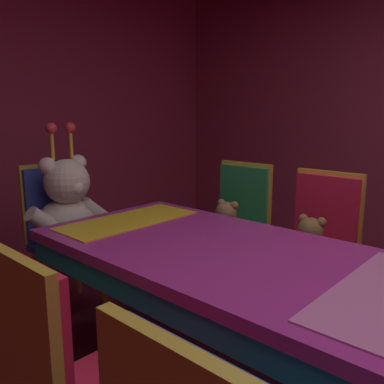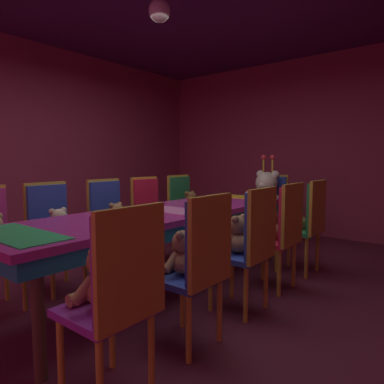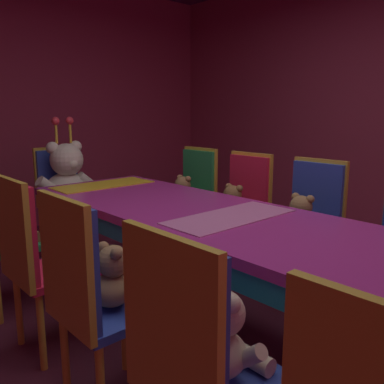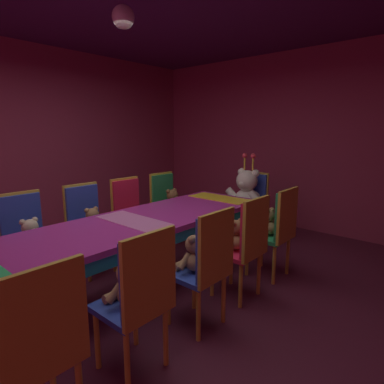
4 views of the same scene
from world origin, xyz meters
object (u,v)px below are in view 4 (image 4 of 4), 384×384
at_px(chair_right_3, 248,239).
at_px(chair_right_4, 280,225).
at_px(teddy_left_1, 31,236).
at_px(chair_left_3, 129,209).
at_px(teddy_left_4, 173,202).
at_px(throne_chair, 252,199).
at_px(teddy_right_2, 194,255).
at_px(pendant_light, 123,17).
at_px(teddy_right_4, 267,223).
at_px(teddy_right_0, 27,328).
at_px(chair_right_1, 142,290).
at_px(teddy_right_1, 128,285).
at_px(chair_right_2, 208,259).
at_px(king_teddy_bear, 246,193).
at_px(chair_left_1, 25,232).
at_px(chair_left_2, 86,219).
at_px(chair_left_4, 165,201).
at_px(banquet_table, 134,230).
at_px(chair_right_0, 40,340).
at_px(teddy_right_3, 235,237).
at_px(teddy_left_2, 93,222).

bearing_deg(chair_right_3, chair_right_4, -91.27).
xyz_separation_m(teddy_left_1, chair_left_3, (-0.14, 1.26, 0.01)).
distance_m(teddy_left_4, throne_chair, 1.14).
xyz_separation_m(teddy_right_2, pendant_light, (-0.89, 0.07, 1.96)).
relative_size(teddy_right_4, throne_chair, 0.31).
xyz_separation_m(teddy_right_0, pendant_light, (-0.89, 1.36, 1.96)).
relative_size(chair_right_1, chair_right_4, 1.00).
bearing_deg(teddy_right_1, teddy_left_4, -52.46).
xyz_separation_m(chair_right_3, teddy_right_4, (-0.13, 0.61, -0.01)).
bearing_deg(teddy_right_4, chair_right_2, 96.95).
bearing_deg(king_teddy_bear, chair_left_3, -32.77).
xyz_separation_m(teddy_left_1, king_teddy_bear, (0.73, 2.60, 0.13)).
height_order(chair_left_1, chair_left_2, same).
bearing_deg(chair_right_4, chair_left_4, -0.79).
bearing_deg(chair_right_3, chair_left_4, -20.01).
xyz_separation_m(banquet_table, pendant_light, (-0.17, 0.10, 1.89)).
bearing_deg(chair_right_0, pendant_light, -52.68).
bearing_deg(chair_right_1, throne_chair, -72.56).
xyz_separation_m(teddy_left_1, chair_right_1, (1.60, 0.00, 0.01)).
bearing_deg(teddy_right_3, chair_right_4, -104.60).
relative_size(chair_left_2, chair_right_2, 1.00).
bearing_deg(teddy_left_2, throne_chair, 70.96).
relative_size(teddy_left_2, chair_right_3, 0.31).
bearing_deg(king_teddy_bear, chair_left_4, -51.24).
xyz_separation_m(chair_right_3, chair_right_4, (0.01, 0.61, 0.00)).
height_order(chair_right_1, teddy_right_1, chair_right_1).
relative_size(chair_left_1, teddy_right_1, 3.18).
xyz_separation_m(banquet_table, teddy_left_4, (-0.73, 1.26, -0.06)).
bearing_deg(teddy_right_0, throne_chair, -77.93).
relative_size(chair_left_2, teddy_right_2, 3.04).
distance_m(banquet_table, teddy_left_4, 1.46).
distance_m(chair_right_2, pendant_light, 2.21).
relative_size(banquet_table, teddy_left_4, 9.32).
relative_size(chair_right_1, teddy_right_3, 3.16).
relative_size(teddy_right_0, throne_chair, 0.34).
bearing_deg(chair_left_3, teddy_right_0, -49.77).
xyz_separation_m(chair_right_4, king_teddy_bear, (-0.87, 0.73, 0.12)).
distance_m(teddy_right_2, chair_right_4, 1.22).
height_order(chair_left_2, teddy_left_2, chair_left_2).
height_order(chair_left_4, throne_chair, same).
xyz_separation_m(teddy_left_1, chair_right_2, (1.60, 0.66, 0.01)).
height_order(banquet_table, chair_right_4, chair_right_4).
xyz_separation_m(throne_chair, pendant_light, (-0.17, -2.03, 1.95)).
bearing_deg(chair_right_2, throne_chair, -67.54).
relative_size(teddy_left_4, pendant_light, 1.70).
height_order(chair_left_4, teddy_right_0, chair_left_4).
height_order(chair_left_1, teddy_right_2, chair_left_1).
xyz_separation_m(teddy_left_4, teddy_right_4, (1.45, -0.02, -0.01)).
bearing_deg(chair_left_4, teddy_right_2, -37.61).
relative_size(teddy_left_1, teddy_right_0, 0.96).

